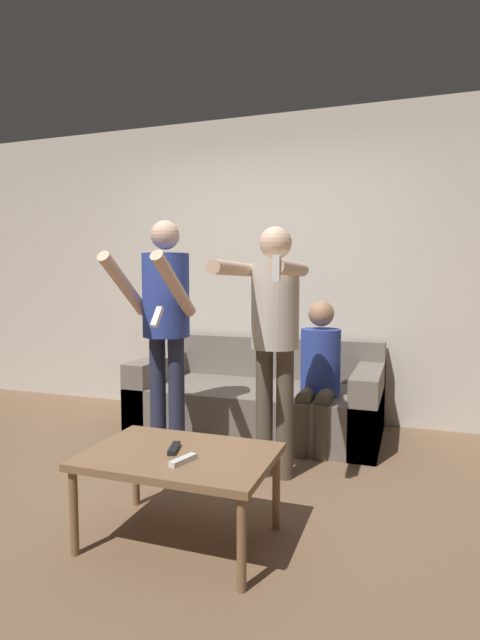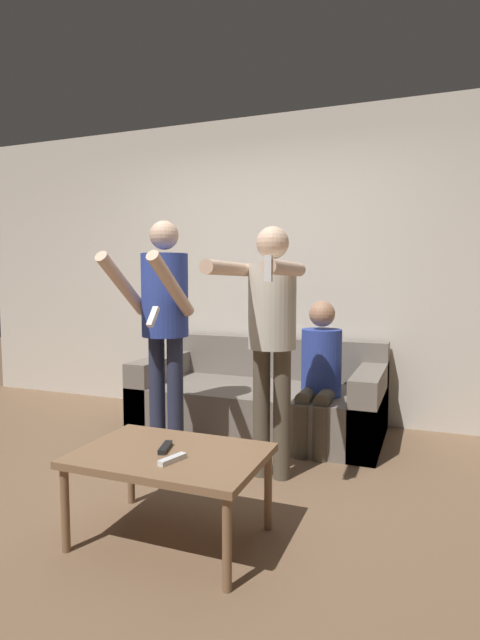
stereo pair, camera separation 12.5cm
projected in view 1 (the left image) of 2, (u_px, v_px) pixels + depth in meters
ground_plane at (169, 496)px, 2.90m from camera, size 14.00×14.00×0.00m
wall_back at (263, 268)px, 4.55m from camera, size 6.40×0.06×2.70m
couch at (258, 400)px, 4.14m from camera, size 1.98×0.95×0.74m
person_standing_left at (165, 314)px, 3.34m from camera, size 0.43×0.66×1.65m
person_standing_right at (274, 323)px, 3.08m from camera, size 0.42×0.77×1.58m
person_seated at (319, 369)px, 3.70m from camera, size 0.30×0.52×1.09m
coffee_table at (180, 461)px, 2.38m from camera, size 0.89×0.62×0.44m
remote_near at (183, 460)px, 2.25m from camera, size 0.08×0.15×0.02m
remote_far at (174, 448)px, 2.40m from camera, size 0.07×0.15×0.02m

